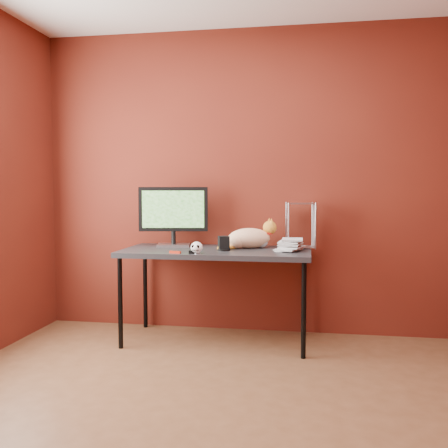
% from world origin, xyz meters
% --- Properties ---
extents(room, '(3.52, 3.52, 2.61)m').
position_xyz_m(room, '(0.00, 0.00, 1.45)').
color(room, '#57341D').
rests_on(room, ground).
extents(desk, '(1.50, 0.70, 0.75)m').
position_xyz_m(desk, '(-0.15, 1.37, 0.70)').
color(desk, black).
rests_on(desk, ground).
extents(monitor, '(0.58, 0.23, 0.50)m').
position_xyz_m(monitor, '(-0.55, 1.52, 1.03)').
color(monitor, '#A4A5A9').
rests_on(monitor, desk).
extents(cat, '(0.45, 0.36, 0.25)m').
position_xyz_m(cat, '(0.10, 1.50, 0.84)').
color(cat, orange).
rests_on(cat, desk).
extents(skull_mug, '(0.09, 0.09, 0.09)m').
position_xyz_m(skull_mug, '(-0.25, 1.09, 0.80)').
color(skull_mug, white).
rests_on(skull_mug, desk).
extents(speaker, '(0.10, 0.10, 0.11)m').
position_xyz_m(speaker, '(-0.08, 1.31, 0.80)').
color(speaker, black).
rests_on(speaker, desk).
extents(book_stack, '(0.23, 0.26, 1.08)m').
position_xyz_m(book_stack, '(0.36, 1.41, 1.29)').
color(book_stack, beige).
rests_on(book_stack, desk).
extents(wire_rack, '(0.24, 0.21, 0.38)m').
position_xyz_m(wire_rack, '(0.51, 1.59, 0.94)').
color(wire_rack, '#A4A5A9').
rests_on(wire_rack, desk).
extents(pocket_knife, '(0.09, 0.04, 0.02)m').
position_xyz_m(pocket_knife, '(-0.41, 1.08, 0.76)').
color(pocket_knife, '#B5210D').
rests_on(pocket_knife, desk).
extents(black_gadget, '(0.06, 0.04, 0.03)m').
position_xyz_m(black_gadget, '(-0.28, 1.08, 0.76)').
color(black_gadget, black).
rests_on(black_gadget, desk).
extents(washer, '(0.05, 0.05, 0.00)m').
position_xyz_m(washer, '(-0.24, 1.08, 0.75)').
color(washer, '#A4A5A9').
rests_on(washer, desk).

